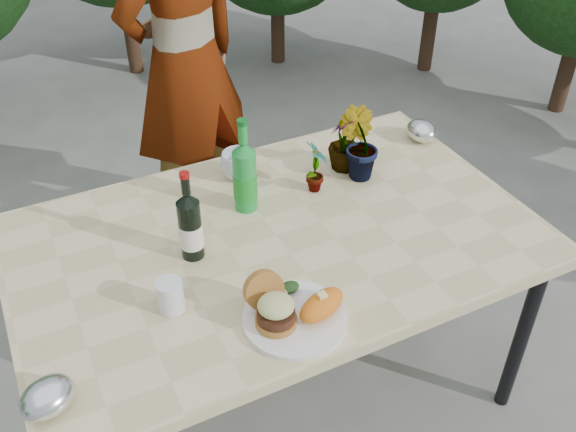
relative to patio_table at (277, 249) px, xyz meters
name	(u,v)px	position (x,y,z in m)	size (l,w,h in m)	color
ground	(279,388)	(0.00, 0.00, -0.69)	(80.00, 80.00, 0.00)	slate
patio_table	(277,249)	(0.00, 0.00, 0.00)	(1.60, 1.00, 0.75)	beige
dinner_plate	(295,319)	(-0.11, -0.34, 0.06)	(0.28, 0.28, 0.01)	white
burger_stack	(273,307)	(-0.17, -0.33, 0.12)	(0.11, 0.16, 0.11)	#B7722D
sweet_potato	(322,305)	(-0.04, -0.36, 0.10)	(0.15, 0.08, 0.06)	orange
grilled_veg	(285,289)	(-0.09, -0.25, 0.09)	(0.08, 0.05, 0.03)	olive
wine_bottle	(190,227)	(-0.26, 0.03, 0.16)	(0.07, 0.07, 0.29)	black
sparkling_water	(245,177)	(-0.03, 0.18, 0.18)	(0.08, 0.08, 0.32)	#1A8F33
plastic_cup	(170,296)	(-0.39, -0.16, 0.10)	(0.07, 0.07, 0.10)	silver
seedling_left	(316,166)	(0.22, 0.16, 0.15)	(0.10, 0.07, 0.19)	#1C501B
seedling_mid	(359,145)	(0.39, 0.17, 0.18)	(0.14, 0.11, 0.25)	#255A1F
seedling_right	(345,142)	(0.38, 0.24, 0.16)	(0.12, 0.12, 0.21)	#226121
blue_bowl	(239,165)	(0.02, 0.35, 0.11)	(0.12, 0.12, 0.10)	silver
foil_packet_left	(48,397)	(-0.74, -0.34, 0.10)	(0.13, 0.11, 0.08)	silver
foil_packet_right	(422,131)	(0.74, 0.28, 0.10)	(0.13, 0.11, 0.08)	silver
person	(186,63)	(0.09, 1.06, 0.19)	(0.64, 0.42, 1.76)	#A66853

